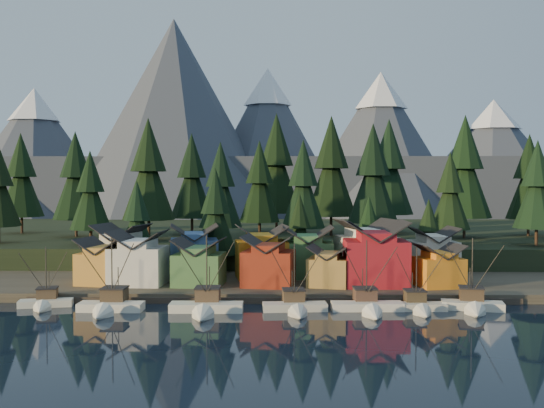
{
  "coord_description": "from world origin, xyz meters",
  "views": [
    {
      "loc": [
        1.32,
        -82.16,
        19.65
      ],
      "look_at": [
        -0.42,
        30.0,
        15.57
      ],
      "focal_mm": 40.0,
      "sensor_mm": 36.0,
      "label": 1
    }
  ],
  "objects_px": {
    "house_back_0": "(121,249)",
    "house_front_1": "(138,256)",
    "house_front_0": "(104,260)",
    "boat_0": "(45,294)",
    "boat_6": "(473,295)",
    "boat_4": "(369,298)",
    "boat_5": "(419,298)",
    "boat_2": "(205,297)",
    "house_back_1": "(194,249)",
    "boat_3": "(296,298)",
    "boat_1": "(109,296)"
  },
  "relations": [
    {
      "from": "house_back_0",
      "to": "house_front_1",
      "type": "bearing_deg",
      "value": -47.45
    },
    {
      "from": "house_front_0",
      "to": "house_front_1",
      "type": "bearing_deg",
      "value": 7.57
    },
    {
      "from": "house_front_1",
      "to": "boat_0",
      "type": "bearing_deg",
      "value": -128.97
    },
    {
      "from": "boat_6",
      "to": "house_back_0",
      "type": "distance_m",
      "value": 65.12
    },
    {
      "from": "boat_4",
      "to": "boat_5",
      "type": "distance_m",
      "value": 7.64
    },
    {
      "from": "boat_2",
      "to": "house_front_1",
      "type": "relative_size",
      "value": 1.33
    },
    {
      "from": "boat_0",
      "to": "boat_2",
      "type": "bearing_deg",
      "value": -20.17
    },
    {
      "from": "boat_2",
      "to": "house_back_1",
      "type": "relative_size",
      "value": 1.25
    },
    {
      "from": "boat_6",
      "to": "boat_4",
      "type": "bearing_deg",
      "value": -165.47
    },
    {
      "from": "house_back_1",
      "to": "boat_3",
      "type": "bearing_deg",
      "value": -61.75
    },
    {
      "from": "boat_0",
      "to": "boat_2",
      "type": "xyz_separation_m",
      "value": [
        25.66,
        -3.7,
        0.34
      ]
    },
    {
      "from": "boat_1",
      "to": "boat_0",
      "type": "bearing_deg",
      "value": 164.74
    },
    {
      "from": "boat_2",
      "to": "house_back_1",
      "type": "height_order",
      "value": "boat_2"
    },
    {
      "from": "boat_1",
      "to": "boat_5",
      "type": "bearing_deg",
      "value": 3.12
    },
    {
      "from": "boat_4",
      "to": "boat_6",
      "type": "xyz_separation_m",
      "value": [
        16.02,
        0.94,
        0.3
      ]
    },
    {
      "from": "boat_0",
      "to": "house_front_0",
      "type": "relative_size",
      "value": 1.11
    },
    {
      "from": "boat_0",
      "to": "boat_4",
      "type": "distance_m",
      "value": 50.3
    },
    {
      "from": "boat_5",
      "to": "house_back_1",
      "type": "xyz_separation_m",
      "value": [
        -37.6,
        23.94,
        4.66
      ]
    },
    {
      "from": "boat_3",
      "to": "boat_5",
      "type": "relative_size",
      "value": 1.06
    },
    {
      "from": "boat_6",
      "to": "boat_5",
      "type": "bearing_deg",
      "value": -165.37
    },
    {
      "from": "house_front_1",
      "to": "house_back_0",
      "type": "relative_size",
      "value": 0.89
    },
    {
      "from": "house_back_1",
      "to": "boat_2",
      "type": "bearing_deg",
      "value": -87.44
    },
    {
      "from": "boat_0",
      "to": "boat_2",
      "type": "distance_m",
      "value": 25.93
    },
    {
      "from": "boat_0",
      "to": "house_front_1",
      "type": "height_order",
      "value": "house_front_1"
    },
    {
      "from": "boat_1",
      "to": "boat_4",
      "type": "relative_size",
      "value": 1.03
    },
    {
      "from": "boat_2",
      "to": "boat_4",
      "type": "relative_size",
      "value": 1.05
    },
    {
      "from": "boat_5",
      "to": "house_back_1",
      "type": "distance_m",
      "value": 44.81
    },
    {
      "from": "boat_2",
      "to": "house_front_0",
      "type": "relative_size",
      "value": 1.36
    },
    {
      "from": "boat_0",
      "to": "house_front_0",
      "type": "bearing_deg",
      "value": 55.77
    },
    {
      "from": "boat_0",
      "to": "house_front_1",
      "type": "bearing_deg",
      "value": 35.93
    },
    {
      "from": "house_front_0",
      "to": "boat_6",
      "type": "bearing_deg",
      "value": -2.81
    },
    {
      "from": "house_front_0",
      "to": "house_front_1",
      "type": "relative_size",
      "value": 0.98
    },
    {
      "from": "boat_6",
      "to": "house_back_0",
      "type": "bearing_deg",
      "value": 169.16
    },
    {
      "from": "boat_1",
      "to": "boat_3",
      "type": "xyz_separation_m",
      "value": [
        28.19,
        0.66,
        -0.33
      ]
    },
    {
      "from": "house_front_0",
      "to": "boat_1",
      "type": "bearing_deg",
      "value": -60.66
    },
    {
      "from": "boat_2",
      "to": "boat_6",
      "type": "bearing_deg",
      "value": 2.56
    },
    {
      "from": "boat_2",
      "to": "boat_6",
      "type": "relative_size",
      "value": 1.05
    },
    {
      "from": "boat_1",
      "to": "boat_3",
      "type": "bearing_deg",
      "value": 2.82
    },
    {
      "from": "boat_3",
      "to": "boat_6",
      "type": "height_order",
      "value": "boat_6"
    },
    {
      "from": "house_front_1",
      "to": "boat_3",
      "type": "bearing_deg",
      "value": -26.4
    },
    {
      "from": "boat_5",
      "to": "house_back_1",
      "type": "relative_size",
      "value": 1.04
    },
    {
      "from": "boat_0",
      "to": "boat_1",
      "type": "relative_size",
      "value": 0.83
    },
    {
      "from": "boat_0",
      "to": "boat_1",
      "type": "height_order",
      "value": "boat_1"
    },
    {
      "from": "house_front_1",
      "to": "house_back_0",
      "type": "xyz_separation_m",
      "value": [
        -5.67,
        9.97,
        0.22
      ]
    },
    {
      "from": "boat_3",
      "to": "house_front_0",
      "type": "bearing_deg",
      "value": 149.55
    },
    {
      "from": "boat_1",
      "to": "boat_2",
      "type": "xyz_separation_m",
      "value": [
        14.66,
        -0.39,
        -0.07
      ]
    },
    {
      "from": "boat_2",
      "to": "boat_5",
      "type": "distance_m",
      "value": 32.26
    },
    {
      "from": "boat_1",
      "to": "boat_6",
      "type": "bearing_deg",
      "value": 3.4
    },
    {
      "from": "boat_4",
      "to": "house_back_1",
      "type": "height_order",
      "value": "house_back_1"
    },
    {
      "from": "boat_1",
      "to": "house_back_1",
      "type": "height_order",
      "value": "house_back_1"
    }
  ]
}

